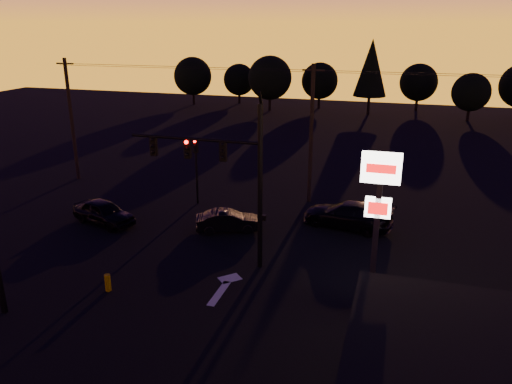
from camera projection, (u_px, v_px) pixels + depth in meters
ground at (200, 303)px, 21.38m from camera, size 120.00×120.00×0.00m
lane_arrow at (225, 286)px, 22.75m from camera, size 1.20×3.10×0.01m
traffic_signal_mast at (227, 168)px, 23.43m from camera, size 6.79×0.52×8.58m
secondary_signal at (196, 162)px, 32.22m from camera, size 0.30×0.31×4.35m
pylon_sign at (379, 200)px, 19.24m from camera, size 1.50×0.28×6.80m
utility_pole_0 at (72, 119)px, 36.94m from camera, size 1.40×0.26×9.00m
utility_pole_1 at (311, 134)px, 32.03m from camera, size 1.40×0.26×9.00m
power_wires at (313, 71)px, 30.75m from camera, size 36.00×1.22×0.07m
bollard at (108, 283)px, 22.25m from camera, size 0.26×0.26×0.79m
tree_0 at (193, 76)px, 71.37m from camera, size 5.36×5.36×6.74m
tree_1 at (239, 80)px, 72.65m from camera, size 4.54×4.54×5.71m
tree_2 at (270, 78)px, 66.18m from camera, size 5.77×5.78×7.26m
tree_3 at (320, 81)px, 68.38m from camera, size 4.95×4.95×6.22m
tree_4 at (371, 68)px, 63.04m from camera, size 4.18×4.18×9.50m
tree_5 at (419, 82)px, 66.65m from camera, size 4.95×4.95×6.22m
tree_6 at (471, 92)px, 59.68m from camera, size 4.54×4.54×5.71m
car_left at (104, 212)px, 29.63m from camera, size 4.45×2.81×1.41m
car_mid at (228, 221)px, 28.59m from camera, size 3.92×2.62×1.22m
car_right at (348, 215)px, 29.11m from camera, size 5.53×3.07×1.52m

